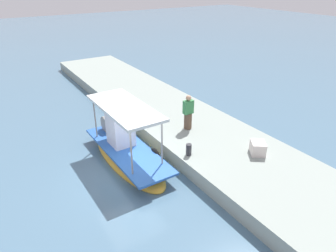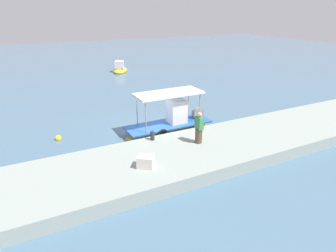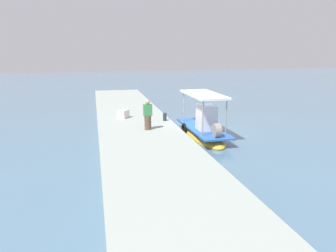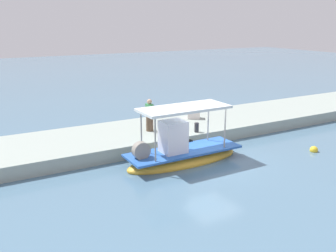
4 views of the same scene
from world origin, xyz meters
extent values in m
plane|color=slate|center=(0.00, 0.00, 0.00)|extent=(120.00, 120.00, 0.00)
cube|color=#95A199|center=(0.00, -4.43, 0.34)|extent=(36.00, 4.79, 0.68)
ellipsoid|color=gold|center=(1.23, -0.54, 0.07)|extent=(5.89, 1.86, 0.85)
cube|color=#2C60B5|center=(1.23, -0.54, 0.55)|extent=(5.66, 1.86, 0.10)
cube|color=white|center=(1.82, -0.53, 1.29)|extent=(1.11, 1.00, 1.58)
cylinder|color=gray|center=(3.10, 0.17, 1.53)|extent=(0.07, 0.07, 2.06)
cylinder|color=gray|center=(3.12, -1.21, 1.53)|extent=(0.07, 0.07, 2.06)
cylinder|color=gray|center=(-0.66, 0.13, 1.53)|extent=(0.07, 0.07, 2.06)
cylinder|color=gray|center=(-0.64, -1.24, 1.53)|extent=(0.07, 0.07, 2.06)
cube|color=white|center=(1.23, -0.54, 2.62)|extent=(4.28, 1.82, 0.12)
torus|color=black|center=(0.36, -1.49, 0.35)|extent=(0.74, 0.19, 0.74)
cylinder|color=gray|center=(3.46, -0.52, 0.95)|extent=(0.80, 0.36, 0.80)
cylinder|color=brown|center=(1.32, -3.96, 1.09)|extent=(0.40, 0.40, 0.82)
cube|color=#39884C|center=(1.32, -3.96, 1.84)|extent=(0.28, 0.50, 0.68)
sphere|color=tan|center=(1.32, -3.96, 2.31)|extent=(0.27, 0.27, 0.27)
cylinder|color=#2D2D33|center=(-0.78, -2.50, 0.94)|extent=(0.24, 0.24, 0.52)
cube|color=silver|center=(-2.28, -5.08, 0.95)|extent=(0.93, 0.90, 0.55)
sphere|color=yellow|center=(-5.39, 1.51, 0.08)|extent=(0.41, 0.41, 0.41)
camera|label=1|loc=(-9.88, 4.34, 7.66)|focal=32.92mm
camera|label=2|loc=(-6.63, -15.96, 7.49)|focal=30.76mm
camera|label=3|loc=(19.64, -6.92, 5.28)|focal=34.73mm
camera|label=4|loc=(10.12, 13.86, 6.51)|focal=40.29mm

